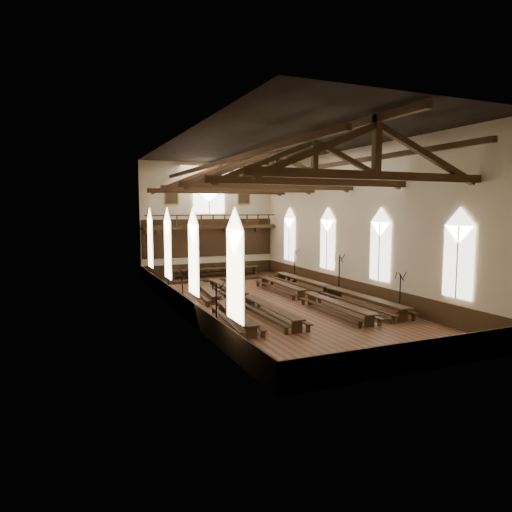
{
  "coord_description": "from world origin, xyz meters",
  "views": [
    {
      "loc": [
        -12.18,
        -25.6,
        6.05
      ],
      "look_at": [
        -0.46,
        1.5,
        2.95
      ],
      "focal_mm": 32.0,
      "sensor_mm": 36.0,
      "label": 1
    }
  ],
  "objects_px": {
    "candelabrum_left_mid": "(182,297)",
    "candelabrum_right_mid": "(339,283)",
    "refectory_row_c": "(307,294)",
    "high_table": "(215,269)",
    "candelabrum_right_far": "(295,272)",
    "candelabrum_left_near": "(216,320)",
    "candelabrum_right_near": "(400,301)",
    "refectory_row_b": "(246,298)",
    "dais": "(215,278)",
    "candelabrum_left_far": "(168,286)",
    "refectory_row_d": "(329,289)",
    "refectory_row_a": "(220,301)"
  },
  "relations": [
    {
      "from": "candelabrum_left_near",
      "to": "refectory_row_a",
      "type": "bearing_deg",
      "value": 69.66
    },
    {
      "from": "refectory_row_c",
      "to": "candelabrum_left_mid",
      "type": "xyz_separation_m",
      "value": [
        -7.88,
        1.13,
        0.24
      ]
    },
    {
      "from": "candelabrum_right_mid",
      "to": "refectory_row_d",
      "type": "bearing_deg",
      "value": -153.55
    },
    {
      "from": "candelabrum_left_mid",
      "to": "dais",
      "type": "bearing_deg",
      "value": 62.21
    },
    {
      "from": "refectory_row_b",
      "to": "refectory_row_c",
      "type": "distance_m",
      "value": 4.04
    },
    {
      "from": "dais",
      "to": "high_table",
      "type": "relative_size",
      "value": 1.44
    },
    {
      "from": "refectory_row_b",
      "to": "dais",
      "type": "xyz_separation_m",
      "value": [
        1.68,
        11.17,
        -0.42
      ]
    },
    {
      "from": "candelabrum_left_near",
      "to": "candelabrum_right_near",
      "type": "distance_m",
      "value": 11.1
    },
    {
      "from": "candelabrum_right_far",
      "to": "refectory_row_c",
      "type": "bearing_deg",
      "value": -112.88
    },
    {
      "from": "high_table",
      "to": "candelabrum_left_near",
      "type": "bearing_deg",
      "value": -108.13
    },
    {
      "from": "candelabrum_left_mid",
      "to": "candelabrum_right_near",
      "type": "bearing_deg",
      "value": -29.09
    },
    {
      "from": "refectory_row_b",
      "to": "high_table",
      "type": "distance_m",
      "value": 11.3
    },
    {
      "from": "refectory_row_d",
      "to": "candelabrum_left_mid",
      "type": "bearing_deg",
      "value": 176.74
    },
    {
      "from": "refectory_row_c",
      "to": "dais",
      "type": "xyz_separation_m",
      "value": [
        -2.32,
        11.68,
        -0.42
      ]
    },
    {
      "from": "refectory_row_a",
      "to": "candelabrum_left_near",
      "type": "distance_m",
      "value": 5.97
    },
    {
      "from": "candelabrum_left_near",
      "to": "candelabrum_right_far",
      "type": "distance_m",
      "value": 17.04
    },
    {
      "from": "refectory_row_d",
      "to": "candelabrum_left_mid",
      "type": "relative_size",
      "value": 6.01
    },
    {
      "from": "candelabrum_right_far",
      "to": "refectory_row_d",
      "type": "bearing_deg",
      "value": -99.08
    },
    {
      "from": "refectory_row_a",
      "to": "refectory_row_c",
      "type": "relative_size",
      "value": 0.97
    },
    {
      "from": "refectory_row_a",
      "to": "candelabrum_right_near",
      "type": "height_order",
      "value": "candelabrum_right_near"
    },
    {
      "from": "high_table",
      "to": "candelabrum_right_far",
      "type": "height_order",
      "value": "candelabrum_right_far"
    },
    {
      "from": "refectory_row_c",
      "to": "candelabrum_left_near",
      "type": "relative_size",
      "value": 5.26
    },
    {
      "from": "candelabrum_left_mid",
      "to": "candelabrum_right_mid",
      "type": "distance_m",
      "value": 11.1
    },
    {
      "from": "refectory_row_a",
      "to": "candelabrum_right_near",
      "type": "distance_m",
      "value": 10.49
    },
    {
      "from": "refectory_row_a",
      "to": "candelabrum_left_mid",
      "type": "height_order",
      "value": "candelabrum_left_mid"
    },
    {
      "from": "candelabrum_right_mid",
      "to": "candelabrum_right_far",
      "type": "distance_m",
      "value": 6.51
    },
    {
      "from": "refectory_row_d",
      "to": "refectory_row_b",
      "type": "bearing_deg",
      "value": -179.53
    },
    {
      "from": "dais",
      "to": "candelabrum_right_near",
      "type": "relative_size",
      "value": 4.66
    },
    {
      "from": "refectory_row_b",
      "to": "candelabrum_left_near",
      "type": "bearing_deg",
      "value": -123.72
    },
    {
      "from": "refectory_row_c",
      "to": "candelabrum_left_mid",
      "type": "height_order",
      "value": "candelabrum_left_mid"
    },
    {
      "from": "refectory_row_a",
      "to": "candelabrum_left_near",
      "type": "relative_size",
      "value": 5.11
    },
    {
      "from": "candelabrum_left_near",
      "to": "candelabrum_left_mid",
      "type": "xyz_separation_m",
      "value": [
        -0.0,
        6.43,
        -0.05
      ]
    },
    {
      "from": "refectory_row_b",
      "to": "candelabrum_right_far",
      "type": "distance_m",
      "value": 10.15
    },
    {
      "from": "refectory_row_a",
      "to": "candelabrum_left_near",
      "type": "xyz_separation_m",
      "value": [
        -2.07,
        -5.59,
        0.33
      ]
    },
    {
      "from": "candelabrum_left_near",
      "to": "candelabrum_right_near",
      "type": "bearing_deg",
      "value": 1.3
    },
    {
      "from": "candelabrum_left_far",
      "to": "candelabrum_right_mid",
      "type": "height_order",
      "value": "candelabrum_right_mid"
    },
    {
      "from": "refectory_row_a",
      "to": "candelabrum_right_mid",
      "type": "relative_size",
      "value": 4.74
    },
    {
      "from": "refectory_row_a",
      "to": "refectory_row_b",
      "type": "xyz_separation_m",
      "value": [
        1.81,
        0.22,
        0.04
      ]
    },
    {
      "from": "refectory_row_c",
      "to": "candelabrum_right_far",
      "type": "relative_size",
      "value": 5.15
    },
    {
      "from": "refectory_row_b",
      "to": "high_table",
      "type": "xyz_separation_m",
      "value": [
        1.68,
        11.17,
        0.31
      ]
    },
    {
      "from": "refectory_row_b",
      "to": "high_table",
      "type": "bearing_deg",
      "value": 81.42
    },
    {
      "from": "refectory_row_d",
      "to": "candelabrum_left_far",
      "type": "bearing_deg",
      "value": 156.32
    },
    {
      "from": "candelabrum_left_mid",
      "to": "refectory_row_a",
      "type": "bearing_deg",
      "value": -22.07
    },
    {
      "from": "candelabrum_left_near",
      "to": "refectory_row_b",
      "type": "bearing_deg",
      "value": 56.28
    },
    {
      "from": "candelabrum_left_far",
      "to": "refectory_row_c",
      "type": "bearing_deg",
      "value": -32.02
    },
    {
      "from": "refectory_row_b",
      "to": "dais",
      "type": "relative_size",
      "value": 1.24
    },
    {
      "from": "refectory_row_b",
      "to": "candelabrum_left_near",
      "type": "xyz_separation_m",
      "value": [
        -3.88,
        -5.81,
        0.29
      ]
    },
    {
      "from": "candelabrum_left_near",
      "to": "candelabrum_left_mid",
      "type": "distance_m",
      "value": 6.43
    },
    {
      "from": "high_table",
      "to": "candelabrum_right_far",
      "type": "distance_m",
      "value": 6.86
    },
    {
      "from": "candelabrum_left_far",
      "to": "refectory_row_d",
      "type": "bearing_deg",
      "value": -23.68
    }
  ]
}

